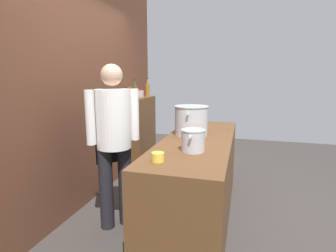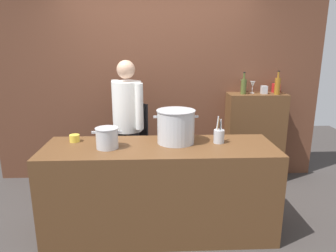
{
  "view_description": "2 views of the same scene",
  "coord_description": "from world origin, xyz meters",
  "px_view_note": "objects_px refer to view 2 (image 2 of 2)",
  "views": [
    {
      "loc": [
        -2.7,
        -0.44,
        1.55
      ],
      "look_at": [
        0.24,
        0.39,
        0.97
      ],
      "focal_mm": 28.5,
      "sensor_mm": 36.0,
      "label": 1
    },
    {
      "loc": [
        -0.04,
        -2.77,
        1.83
      ],
      "look_at": [
        0.1,
        0.45,
        0.98
      ],
      "focal_mm": 33.05,
      "sensor_mm": 36.0,
      "label": 2
    }
  ],
  "objects_px": {
    "wine_glass_tall": "(243,83)",
    "chef": "(128,120)",
    "stockpot_large": "(176,126)",
    "spice_tin_red": "(276,88)",
    "wine_glass_short": "(253,85)",
    "stockpot_small": "(107,138)",
    "spice_tin_silver": "(264,90)",
    "wine_bottle_amber": "(278,86)",
    "butter_jar": "(75,138)",
    "utensil_crock": "(219,136)",
    "wine_bottle_olive": "(244,86)"
  },
  "relations": [
    {
      "from": "wine_glass_tall",
      "to": "chef",
      "type": "bearing_deg",
      "value": -162.06
    },
    {
      "from": "stockpot_large",
      "to": "spice_tin_red",
      "type": "bearing_deg",
      "value": 39.62
    },
    {
      "from": "wine_glass_tall",
      "to": "wine_glass_short",
      "type": "distance_m",
      "value": 0.12
    },
    {
      "from": "chef",
      "to": "stockpot_small",
      "type": "bearing_deg",
      "value": 128.67
    },
    {
      "from": "chef",
      "to": "spice_tin_red",
      "type": "height_order",
      "value": "chef"
    },
    {
      "from": "spice_tin_silver",
      "to": "stockpot_large",
      "type": "bearing_deg",
      "value": -138.74
    },
    {
      "from": "wine_bottle_amber",
      "to": "stockpot_large",
      "type": "bearing_deg",
      "value": -143.52
    },
    {
      "from": "chef",
      "to": "butter_jar",
      "type": "relative_size",
      "value": 16.74
    },
    {
      "from": "spice_tin_red",
      "to": "wine_bottle_amber",
      "type": "bearing_deg",
      "value": -106.67
    },
    {
      "from": "stockpot_large",
      "to": "utensil_crock",
      "type": "relative_size",
      "value": 1.65
    },
    {
      "from": "stockpot_small",
      "to": "butter_jar",
      "type": "xyz_separation_m",
      "value": [
        -0.35,
        0.21,
        -0.06
      ]
    },
    {
      "from": "wine_glass_tall",
      "to": "spice_tin_red",
      "type": "distance_m",
      "value": 0.46
    },
    {
      "from": "wine_bottle_amber",
      "to": "wine_glass_tall",
      "type": "height_order",
      "value": "wine_bottle_amber"
    },
    {
      "from": "stockpot_large",
      "to": "wine_glass_short",
      "type": "relative_size",
      "value": 2.74
    },
    {
      "from": "butter_jar",
      "to": "wine_bottle_olive",
      "type": "relative_size",
      "value": 0.35
    },
    {
      "from": "spice_tin_red",
      "to": "chef",
      "type": "bearing_deg",
      "value": -165.63
    },
    {
      "from": "chef",
      "to": "spice_tin_red",
      "type": "relative_size",
      "value": 13.87
    },
    {
      "from": "wine_glass_short",
      "to": "spice_tin_silver",
      "type": "distance_m",
      "value": 0.16
    },
    {
      "from": "chef",
      "to": "wine_glass_short",
      "type": "xyz_separation_m",
      "value": [
        1.6,
        0.44,
        0.35
      ]
    },
    {
      "from": "stockpot_large",
      "to": "stockpot_small",
      "type": "relative_size",
      "value": 1.57
    },
    {
      "from": "butter_jar",
      "to": "stockpot_small",
      "type": "bearing_deg",
      "value": -30.64
    },
    {
      "from": "chef",
      "to": "spice_tin_silver",
      "type": "xyz_separation_m",
      "value": [
        1.75,
        0.39,
        0.29
      ]
    },
    {
      "from": "wine_glass_short",
      "to": "spice_tin_red",
      "type": "bearing_deg",
      "value": 9.09
    },
    {
      "from": "wine_glass_short",
      "to": "spice_tin_red",
      "type": "distance_m",
      "value": 0.35
    },
    {
      "from": "utensil_crock",
      "to": "wine_glass_short",
      "type": "bearing_deg",
      "value": 59.98
    },
    {
      "from": "stockpot_small",
      "to": "spice_tin_silver",
      "type": "bearing_deg",
      "value": 33.06
    },
    {
      "from": "stockpot_small",
      "to": "wine_glass_short",
      "type": "bearing_deg",
      "value": 36.22
    },
    {
      "from": "chef",
      "to": "utensil_crock",
      "type": "distance_m",
      "value": 1.18
    },
    {
      "from": "wine_glass_short",
      "to": "spice_tin_red",
      "type": "relative_size",
      "value": 1.32
    },
    {
      "from": "chef",
      "to": "stockpot_small",
      "type": "xyz_separation_m",
      "value": [
        -0.12,
        -0.82,
        0.03
      ]
    },
    {
      "from": "chef",
      "to": "stockpot_small",
      "type": "relative_size",
      "value": 6.03
    },
    {
      "from": "butter_jar",
      "to": "wine_bottle_olive",
      "type": "bearing_deg",
      "value": 27.06
    },
    {
      "from": "stockpot_small",
      "to": "wine_bottle_amber",
      "type": "xyz_separation_m",
      "value": [
        2.02,
        1.16,
        0.32
      ]
    },
    {
      "from": "butter_jar",
      "to": "wine_glass_short",
      "type": "relative_size",
      "value": 0.63
    },
    {
      "from": "spice_tin_red",
      "to": "wine_glass_short",
      "type": "bearing_deg",
      "value": -170.91
    },
    {
      "from": "chef",
      "to": "spice_tin_red",
      "type": "xyz_separation_m",
      "value": [
        1.94,
        0.5,
        0.3
      ]
    },
    {
      "from": "chef",
      "to": "wine_glass_short",
      "type": "height_order",
      "value": "chef"
    },
    {
      "from": "wine_bottle_olive",
      "to": "spice_tin_silver",
      "type": "distance_m",
      "value": 0.28
    },
    {
      "from": "stockpot_small",
      "to": "utensil_crock",
      "type": "distance_m",
      "value": 1.07
    },
    {
      "from": "wine_bottle_amber",
      "to": "utensil_crock",
      "type": "bearing_deg",
      "value": -132.46
    },
    {
      "from": "utensil_crock",
      "to": "butter_jar",
      "type": "distance_m",
      "value": 1.42
    },
    {
      "from": "utensil_crock",
      "to": "wine_glass_short",
      "type": "relative_size",
      "value": 1.66
    },
    {
      "from": "spice_tin_silver",
      "to": "wine_glass_short",
      "type": "bearing_deg",
      "value": 160.72
    },
    {
      "from": "wine_bottle_amber",
      "to": "spice_tin_silver",
      "type": "height_order",
      "value": "wine_bottle_amber"
    },
    {
      "from": "stockpot_large",
      "to": "spice_tin_silver",
      "type": "height_order",
      "value": "spice_tin_silver"
    },
    {
      "from": "utensil_crock",
      "to": "wine_bottle_olive",
      "type": "relative_size",
      "value": 0.92
    },
    {
      "from": "utensil_crock",
      "to": "spice_tin_silver",
      "type": "distance_m",
      "value": 1.4
    },
    {
      "from": "wine_glass_short",
      "to": "butter_jar",
      "type": "bearing_deg",
      "value": -153.05
    },
    {
      "from": "butter_jar",
      "to": "spice_tin_red",
      "type": "xyz_separation_m",
      "value": [
        2.42,
        1.11,
        0.33
      ]
    },
    {
      "from": "wine_glass_short",
      "to": "stockpot_large",
      "type": "bearing_deg",
      "value": -133.97
    }
  ]
}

